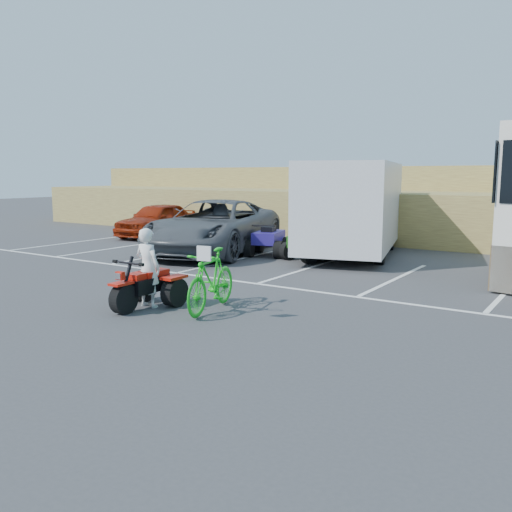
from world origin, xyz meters
The scene contains 11 objects.
ground centered at (0.00, 0.00, 0.00)m, with size 100.00×100.00×0.00m, color #3B3B3E.
parking_stripes centered at (0.87, 4.07, 0.00)m, with size 28.00×5.16×0.01m.
grass_embankment centered at (0.00, 15.48, 1.42)m, with size 40.00×8.50×3.10m.
red_trike_atv centered at (-0.58, -0.97, 0.00)m, with size 1.20×1.60×1.04m, color red, non-canonical shape.
rider centered at (-0.58, -0.82, 0.83)m, with size 0.60×0.39×1.65m, color white.
green_dirt_bike centered at (0.71, -0.34, 0.63)m, with size 0.59×2.08×1.25m, color #14BF19.
grey_pickup centered at (-4.26, 6.13, 0.92)m, with size 3.07×6.65×1.85m, color #4A4D52.
red_car centered at (-9.49, 8.73, 0.74)m, with size 1.76×4.37×1.49m, color maroon.
cargo_trailer centered at (-0.03, 8.34, 1.69)m, with size 4.28×7.14×3.12m.
quad_atv_blue centered at (-2.34, 6.64, 0.00)m, with size 1.27×1.70×1.11m, color navy, non-canonical shape.
quad_atv_green centered at (-0.67, 6.56, 0.00)m, with size 1.23×1.65×1.08m, color #174E12, non-canonical shape.
Camera 1 is at (7.39, -8.77, 2.74)m, focal length 38.00 mm.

